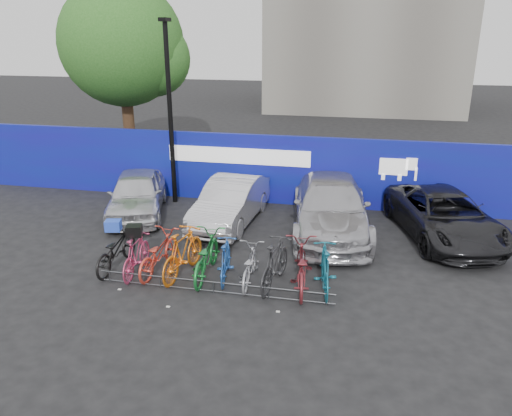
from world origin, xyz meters
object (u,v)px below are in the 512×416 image
(lamppost, at_px, (170,109))
(bike_8, at_px, (301,266))
(bike_9, at_px, (325,269))
(bike_7, at_px, (275,264))
(bike_0, at_px, (116,249))
(bike_6, at_px, (249,265))
(bike_rack, at_px, (213,287))
(tree, at_px, (128,47))
(car_1, at_px, (231,202))
(bike_3, at_px, (183,253))
(bike_4, at_px, (206,256))
(car_0, at_px, (137,194))
(bike_1, at_px, (136,255))
(car_3, at_px, (444,215))
(car_2, at_px, (331,206))
(bike_5, at_px, (226,260))
(bike_2, at_px, (158,253))

(lamppost, relative_size, bike_8, 2.90)
(bike_9, bearing_deg, bike_7, -6.21)
(bike_0, xyz_separation_m, bike_6, (3.47, -0.07, -0.06))
(bike_rack, distance_m, bike_7, 1.53)
(tree, height_order, bike_9, tree)
(car_1, height_order, bike_3, car_1)
(lamppost, relative_size, bike_6, 3.56)
(tree, height_order, lamppost, tree)
(tree, distance_m, bike_8, 13.99)
(bike_0, relative_size, bike_8, 0.93)
(bike_0, bearing_deg, tree, -66.35)
(bike_4, bearing_deg, car_1, -87.30)
(car_0, bearing_deg, bike_1, -83.63)
(tree, bearing_deg, bike_3, -59.75)
(car_1, relative_size, car_3, 0.85)
(car_2, relative_size, bike_3, 2.69)
(lamppost, distance_m, car_3, 9.29)
(car_1, height_order, bike_9, car_1)
(tree, relative_size, bike_3, 3.89)
(bike_1, bearing_deg, tree, -68.16)
(bike_5, bearing_deg, car_1, -85.26)
(car_3, bearing_deg, bike_8, -148.94)
(tree, distance_m, car_2, 11.88)
(car_0, height_order, car_3, car_0)
(bike_0, height_order, bike_4, bike_4)
(car_0, bearing_deg, car_1, -19.92)
(bike_0, height_order, bike_8, bike_8)
(car_1, bearing_deg, bike_1, -105.50)
(car_1, height_order, car_2, car_2)
(bike_7, bearing_deg, bike_6, 6.09)
(bike_5, height_order, bike_8, bike_8)
(bike_6, bearing_deg, bike_8, 177.14)
(lamppost, xyz_separation_m, car_1, (2.46, -1.59, -2.58))
(tree, distance_m, bike_3, 12.35)
(bike_1, xyz_separation_m, bike_7, (3.46, 0.09, 0.07))
(lamppost, bearing_deg, car_1, -32.84)
(bike_4, relative_size, bike_6, 1.22)
(lamppost, height_order, bike_0, lamppost)
(car_0, xyz_separation_m, bike_2, (2.29, -3.76, -0.20))
(bike_1, xyz_separation_m, bike_8, (4.06, 0.13, 0.04))
(lamppost, xyz_separation_m, bike_5, (3.30, -5.25, -2.77))
(car_3, xyz_separation_m, bike_1, (-7.74, -4.01, -0.17))
(bike_4, distance_m, bike_7, 1.73)
(car_1, bearing_deg, bike_0, -114.70)
(lamppost, relative_size, bike_0, 3.11)
(bike_1, height_order, bike_3, bike_3)
(car_1, bearing_deg, car_0, -177.72)
(car_2, distance_m, bike_4, 4.56)
(bike_2, bearing_deg, bike_6, -176.16)
(bike_5, bearing_deg, tree, -63.37)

